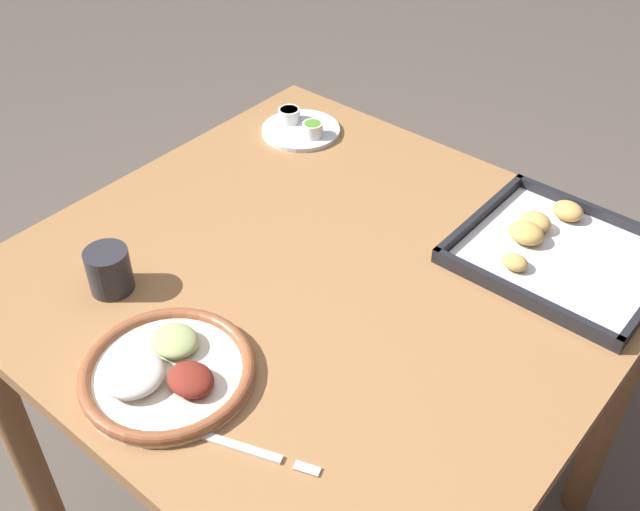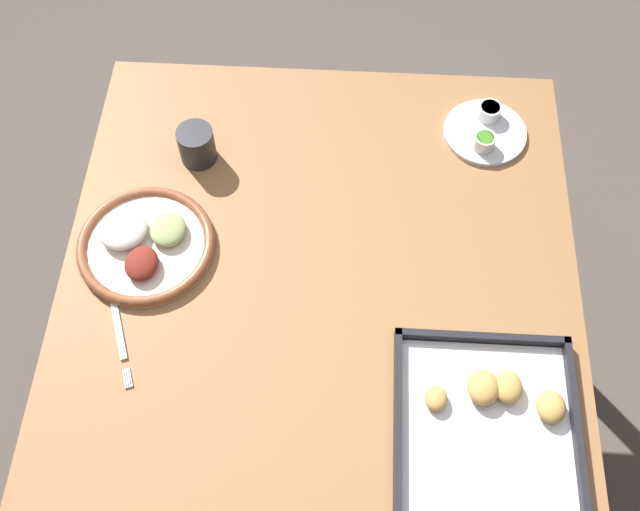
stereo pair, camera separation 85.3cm
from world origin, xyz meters
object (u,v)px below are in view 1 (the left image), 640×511
Objects in this scene: baking_tray at (556,249)px; drinking_cup at (109,270)px; dinner_plate at (166,371)px; saucer_plate at (301,127)px; fork at (244,448)px.

drinking_cup is (-0.52, -0.55, 0.03)m from baking_tray.
dinner_plate is 0.76× the size of baking_tray.
saucer_plate is at bearing 115.32° from dinner_plate.
saucer_plate reaches higher than fork.
baking_tray is at bearing -2.46° from saucer_plate.
dinner_plate is at bearing -18.36° from drinking_cup.
saucer_plate is 0.61m from baking_tray.
drinking_cup is (-0.21, 0.07, 0.02)m from dinner_plate.
dinner_plate is 1.38× the size of fork.
drinking_cup reaches higher than baking_tray.
baking_tray is at bearing 46.57° from drinking_cup.
drinking_cup is at bearing 147.22° from fork.
fork is (0.17, -0.02, -0.01)m from dinner_plate.
drinking_cup reaches higher than fork.
baking_tray reaches higher than fork.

